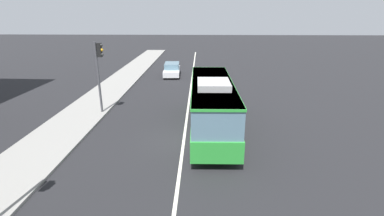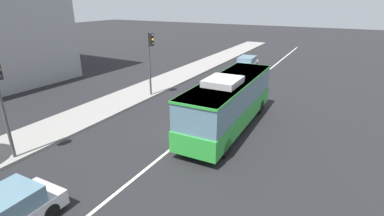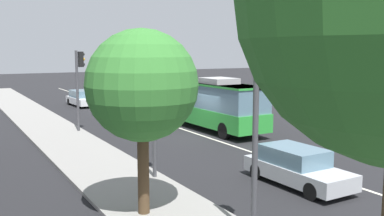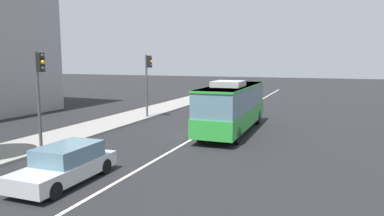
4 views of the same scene
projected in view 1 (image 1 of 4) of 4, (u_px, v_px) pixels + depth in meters
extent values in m
plane|color=black|center=(184.00, 142.00, 16.10)|extent=(160.00, 160.00, 0.00)
cube|color=gray|center=(53.00, 139.00, 16.29)|extent=(80.00, 3.50, 0.14)
cube|color=silver|center=(184.00, 142.00, 16.10)|extent=(76.00, 0.16, 0.01)
cube|color=green|center=(212.00, 115.00, 17.47)|extent=(10.04, 2.65, 1.10)
cube|color=slate|center=(212.00, 95.00, 17.03)|extent=(9.84, 2.57, 1.58)
cube|color=green|center=(212.00, 83.00, 16.79)|extent=(9.94, 2.62, 0.12)
cube|color=#B2B2B2|center=(214.00, 84.00, 15.58)|extent=(2.23, 1.83, 0.36)
cylinder|color=black|center=(194.00, 105.00, 20.85)|extent=(1.00, 0.31, 1.00)
cylinder|color=black|center=(224.00, 105.00, 20.82)|extent=(1.00, 0.31, 1.00)
cylinder|color=black|center=(194.00, 147.00, 14.43)|extent=(1.00, 0.31, 1.00)
cylinder|color=black|center=(236.00, 147.00, 14.40)|extent=(1.00, 0.31, 1.00)
cube|color=white|center=(172.00, 71.00, 32.69)|extent=(4.58, 2.00, 0.60)
cube|color=slate|center=(172.00, 66.00, 32.72)|extent=(2.59, 1.77, 0.64)
cylinder|color=black|center=(178.00, 76.00, 31.35)|extent=(0.65, 0.25, 0.64)
cylinder|color=black|center=(164.00, 76.00, 31.32)|extent=(0.65, 0.25, 0.64)
cylinder|color=black|center=(179.00, 70.00, 34.18)|extent=(0.65, 0.25, 0.64)
cylinder|color=black|center=(166.00, 71.00, 34.16)|extent=(0.65, 0.25, 0.64)
cylinder|color=#47474C|center=(99.00, 79.00, 19.79)|extent=(0.16, 0.16, 5.20)
cube|color=black|center=(99.00, 50.00, 19.11)|extent=(0.32, 0.28, 0.96)
sphere|color=#2D2D2D|center=(101.00, 45.00, 19.01)|extent=(0.22, 0.22, 0.22)
sphere|color=#F9A514|center=(102.00, 50.00, 19.11)|extent=(0.22, 0.22, 0.22)
sphere|color=#2D2D2D|center=(102.00, 55.00, 19.22)|extent=(0.22, 0.22, 0.22)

